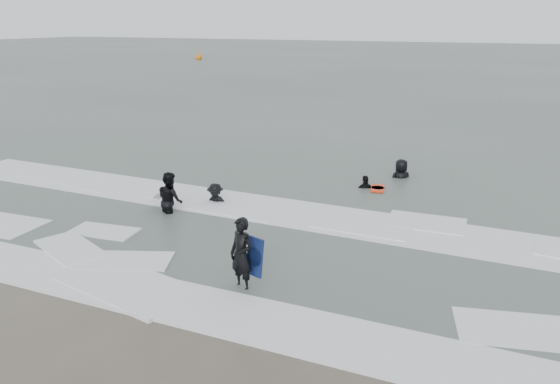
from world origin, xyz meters
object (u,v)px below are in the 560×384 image
at_px(surfer_right_far, 401,179).
at_px(surfer_wading, 171,213).
at_px(surfer_centre, 242,289).
at_px(surfer_breaker, 216,205).
at_px(surfer_right_near, 365,189).
at_px(buoy, 199,57).

bearing_deg(surfer_right_far, surfer_wading, 14.25).
xyz_separation_m(surfer_centre, surfer_breaker, (-3.91, 5.25, 0.00)).
relative_size(surfer_centre, surfer_breaker, 1.14).
bearing_deg(surfer_right_near, buoy, -82.86).
relative_size(surfer_centre, buoy, 1.13).
xyz_separation_m(surfer_wading, surfer_right_near, (5.26, 5.42, 0.00)).
height_order(surfer_breaker, surfer_right_near, surfer_right_near).
distance_m(surfer_centre, surfer_breaker, 6.54).
distance_m(surfer_right_near, surfer_right_far, 2.21).
bearing_deg(surfer_centre, buoy, 142.68).
bearing_deg(buoy, surfer_wading, -58.02).
bearing_deg(surfer_wading, surfer_right_far, -99.38).
height_order(surfer_centre, surfer_breaker, surfer_centre).
bearing_deg(buoy, surfer_breaker, -56.86).
height_order(surfer_wading, surfer_right_near, surfer_wading).
height_order(surfer_wading, surfer_right_far, surfer_wading).
bearing_deg(surfer_wading, surfer_breaker, -94.39).
bearing_deg(surfer_wading, surfer_centre, 171.65).
relative_size(surfer_right_far, buoy, 1.19).
relative_size(surfer_breaker, buoy, 0.99).
xyz_separation_m(surfer_breaker, surfer_right_near, (4.31, 4.06, 0.00)).
distance_m(surfer_breaker, surfer_right_far, 8.01).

